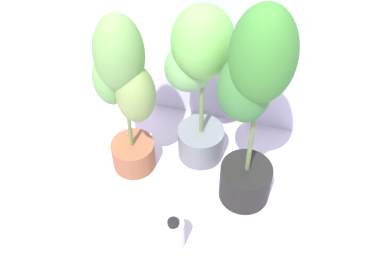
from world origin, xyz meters
TOP-DOWN VIEW (x-y plane):
  - ground_plane at (0.00, 0.00)m, footprint 8.00×8.00m
  - potted_plant_back_center at (-0.02, 0.57)m, footprint 0.37×0.32m
  - potted_plant_back_left at (-0.31, 0.40)m, footprint 0.30×0.25m
  - potted_plant_back_right at (0.26, 0.37)m, footprint 0.39×0.36m
  - nutrient_bottle at (0.02, 0.01)m, footprint 0.09×0.09m

SIDE VIEW (x-z plane):
  - ground_plane at x=0.00m, z-range 0.00..0.00m
  - nutrient_bottle at x=0.02m, z-range -0.01..0.19m
  - potted_plant_back_left at x=-0.31m, z-range 0.07..0.98m
  - potted_plant_back_center at x=-0.02m, z-range 0.09..0.99m
  - potted_plant_back_right at x=0.26m, z-range 0.09..1.16m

